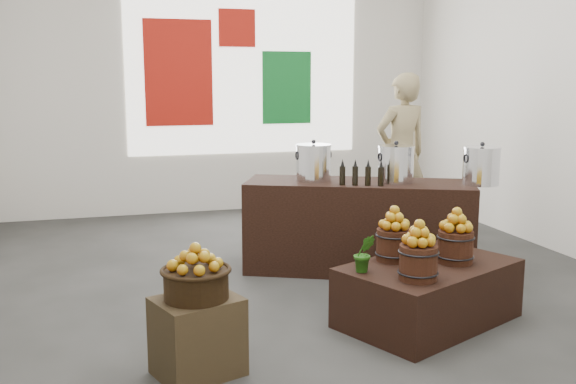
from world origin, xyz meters
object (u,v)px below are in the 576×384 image
object	(u,v)px
wicker_basket	(196,284)
stock_pot_left	(313,164)
crate	(198,336)
display_table	(428,293)
counter	(358,227)
shopper	(401,153)
stock_pot_right	(481,167)
stock_pot_center	(396,165)

from	to	relation	value
wicker_basket	stock_pot_left	distance (m)	2.45
crate	display_table	xyz separation A→B (m)	(1.81, 0.39, -0.02)
wicker_basket	counter	size ratio (longest dim) A/B	0.19
crate	wicker_basket	size ratio (longest dim) A/B	1.25
display_table	counter	distance (m)	1.40
wicker_basket	crate	bearing A→B (deg)	0.00
counter	stock_pot_left	distance (m)	0.74
counter	display_table	bearing A→B (deg)	-65.02
crate	wicker_basket	distance (m)	0.34
display_table	shopper	size ratio (longest dim) A/B	0.69
wicker_basket	stock_pot_left	world-z (taller)	stock_pot_left
wicker_basket	stock_pot_right	distance (m)	3.13
counter	stock_pot_right	distance (m)	1.26
crate	stock_pot_left	xyz separation A→B (m)	(1.40, 1.96, 0.78)
stock_pot_left	stock_pot_center	distance (m)	0.77
wicker_basket	shopper	world-z (taller)	shopper
crate	display_table	size ratio (longest dim) A/B	0.38
display_table	shopper	xyz separation A→B (m)	(1.11, 2.79, 0.72)
stock_pot_left	wicker_basket	bearing A→B (deg)	-125.66
crate	shopper	bearing A→B (deg)	47.45
stock_pot_left	display_table	bearing A→B (deg)	-75.49
crate	counter	bearing A→B (deg)	44.63
stock_pot_left	shopper	bearing A→B (deg)	38.94
stock_pot_center	shopper	world-z (taller)	shopper
shopper	stock_pot_left	bearing A→B (deg)	29.98
crate	display_table	distance (m)	1.85
display_table	counter	xyz separation A→B (m)	(-0.01, 1.38, 0.21)
crate	stock_pot_center	bearing A→B (deg)	37.83
crate	wicker_basket	xyz separation A→B (m)	(0.00, 0.00, 0.34)
display_table	wicker_basket	bearing A→B (deg)	167.93
counter	stock_pot_right	xyz separation A→B (m)	(1.01, -0.46, 0.60)
crate	stock_pot_right	distance (m)	3.20
display_table	shopper	distance (m)	3.09
crate	stock_pot_left	distance (m)	2.53
stock_pot_right	stock_pot_left	bearing A→B (deg)	155.43
stock_pot_left	shopper	world-z (taller)	shopper
wicker_basket	shopper	bearing A→B (deg)	47.45
stock_pot_center	wicker_basket	bearing A→B (deg)	-142.17
stock_pot_center	counter	bearing A→B (deg)	155.43
display_table	stock_pot_left	world-z (taller)	stock_pot_left
counter	shopper	distance (m)	1.87
counter	stock_pot_center	size ratio (longest dim) A/B	6.47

